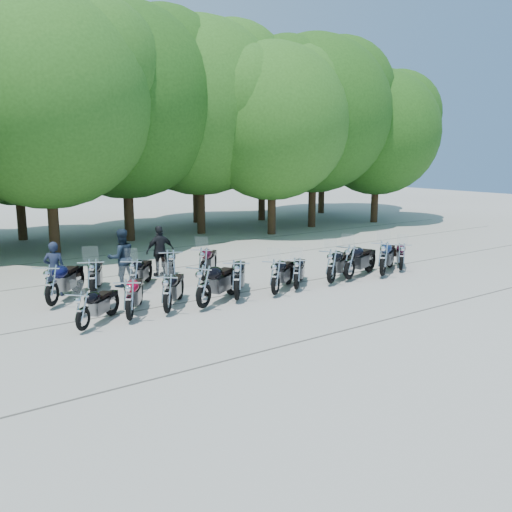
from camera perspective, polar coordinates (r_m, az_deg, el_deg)
ground at (r=16.06m, az=3.09°, el=-4.69°), size 90.00×90.00×0.00m
tree_3 at (r=24.23m, az=-21.33°, el=14.93°), size 8.70×8.70×10.67m
tree_4 at (r=27.29m, az=-13.67°, el=15.48°), size 9.13×9.13×11.20m
tree_5 at (r=29.14m, az=-6.01°, el=15.28°), size 9.04×9.04×11.10m
tree_6 at (r=28.69m, az=1.71°, el=13.88°), size 8.00×8.00×9.82m
tree_7 at (r=31.76m, az=6.10°, el=14.58°), size 8.79×8.79×10.79m
tree_8 at (r=34.53m, az=12.67°, el=12.55°), size 7.53×7.53×9.25m
tree_11 at (r=29.19m, az=-24.12°, el=12.29°), size 7.56×7.56×9.28m
tree_12 at (r=30.83m, az=-13.73°, el=13.21°), size 7.88×7.88×9.67m
tree_13 at (r=33.84m, az=-6.46°, el=13.74°), size 8.31×8.31×10.20m
tree_14 at (r=34.79m, az=0.61°, el=13.38°), size 8.02×8.02×9.84m
tree_15 at (r=39.30m, az=7.08°, el=14.76°), size 9.67×9.67×11.86m
motorcycle_0 at (r=13.72m, az=-17.80°, el=-5.42°), size 1.92×1.83×1.15m
motorcycle_1 at (r=14.20m, az=-13.20°, el=-4.37°), size 1.75×2.30×1.28m
motorcycle_2 at (r=14.63m, az=-9.33°, el=-3.79°), size 1.93×2.19×1.27m
motorcycle_3 at (r=14.92m, az=-5.55°, el=-3.09°), size 2.56×1.97×1.43m
motorcycle_4 at (r=15.66m, az=-2.02°, el=-2.41°), size 2.10×2.45×1.41m
motorcycle_5 at (r=16.27m, az=2.07°, el=-2.12°), size 2.24×1.95×1.29m
motorcycle_6 at (r=16.95m, az=4.31°, el=-1.75°), size 1.99×1.97×1.21m
motorcycle_7 at (r=17.81m, az=7.97°, el=-0.99°), size 2.44×1.79×1.35m
motorcycle_8 at (r=18.46m, az=9.83°, el=-0.54°), size 2.58×1.60×1.40m
motorcycle_9 at (r=19.22m, az=13.26°, el=-0.15°), size 2.57×2.06×1.45m
motorcycle_10 at (r=20.35m, az=15.06°, el=0.02°), size 2.02×1.91×1.20m
motorcycle_11 at (r=16.09m, az=-20.74°, el=-2.78°), size 2.15×2.40×1.40m
motorcycle_12 at (r=16.52m, az=-16.82°, el=-2.19°), size 1.70×2.58×1.40m
motorcycle_13 at (r=17.02m, az=-12.73°, el=-1.90°), size 1.89×2.12×1.24m
motorcycle_14 at (r=17.58m, az=-8.96°, el=-1.10°), size 1.69×2.56×1.39m
motorcycle_15 at (r=18.10m, az=-5.58°, el=-0.75°), size 2.11×2.26×1.34m
rider_0 at (r=17.42m, az=-20.46°, el=-1.29°), size 0.72×0.61×1.68m
rider_1 at (r=18.04m, az=-13.98°, el=-0.19°), size 0.94×0.75×1.89m
rider_2 at (r=19.24m, az=-10.06°, el=0.51°), size 1.06×0.46×1.80m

